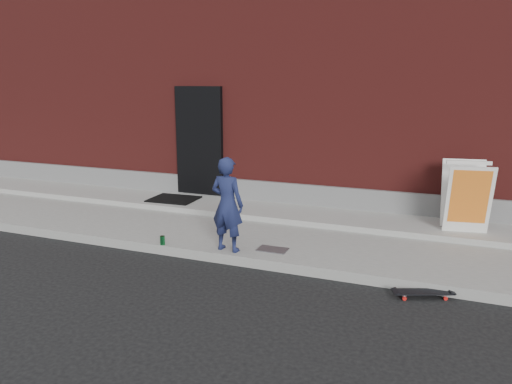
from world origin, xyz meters
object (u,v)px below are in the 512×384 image
at_px(child, 227,204).
at_px(pizza_sign, 466,196).
at_px(soda_can, 162,240).
at_px(skateboard, 423,292).

relative_size(child, pizza_sign, 1.24).
height_order(child, soda_can, child).
xyz_separation_m(skateboard, pizza_sign, (0.46, 2.39, 0.75)).
height_order(pizza_sign, soda_can, pizza_sign).
xyz_separation_m(child, skateboard, (2.83, -0.32, -0.79)).
bearing_deg(child, skateboard, 179.49).
bearing_deg(skateboard, child, 173.54).
bearing_deg(skateboard, soda_can, 177.49).
bearing_deg(soda_can, child, 8.15).
distance_m(skateboard, pizza_sign, 2.55).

